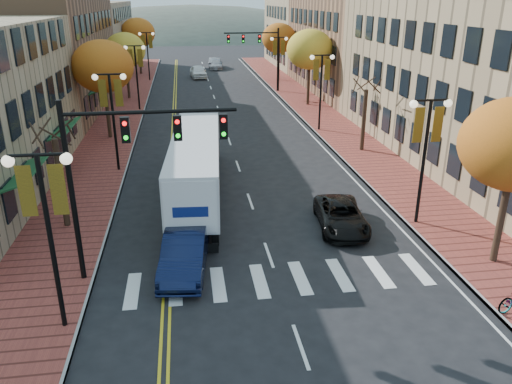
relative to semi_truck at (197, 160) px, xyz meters
name	(u,v)px	position (x,y,z in m)	size (l,w,h in m)	color
ground	(288,309)	(2.71, -11.12, -2.10)	(200.00, 200.00, 0.00)	black
sidewalk_left	(122,114)	(-6.29, 21.38, -2.03)	(4.00, 85.00, 0.15)	brown
sidewalk_right	(311,108)	(11.71, 21.38, -2.03)	(4.00, 85.00, 0.15)	brown
building_left_mid	(32,51)	(-14.29, 24.88, 3.40)	(12.00, 24.00, 11.00)	brown
building_left_far	(82,38)	(-14.29, 49.88, 2.65)	(12.00, 26.00, 9.50)	#9E8966
building_right_mid	(374,45)	(21.21, 30.88, 2.90)	(15.00, 24.00, 10.00)	brown
building_right_far	(323,29)	(21.21, 52.88, 3.40)	(15.00, 20.00, 11.00)	#9E8966
tree_left_a	(61,183)	(-6.29, -3.12, 0.15)	(0.28, 0.28, 4.20)	#382619
tree_left_b	(103,67)	(-6.29, 12.88, 3.34)	(4.48, 4.48, 7.21)	#382619
tree_left_c	(125,50)	(-6.29, 28.88, 2.95)	(4.16, 4.16, 6.69)	#382619
tree_left_d	(138,33)	(-6.29, 46.88, 3.50)	(4.61, 4.61, 7.42)	#382619
tree_right_b	(364,120)	(11.71, 6.88, 0.15)	(0.28, 0.28, 4.20)	#382619
tree_right_c	(310,50)	(11.71, 22.88, 3.34)	(4.48, 4.48, 7.21)	#382619
tree_right_d	(279,38)	(11.71, 38.88, 3.19)	(4.35, 4.35, 7.00)	#382619
lamp_left_a	(46,209)	(-4.79, -11.12, 2.19)	(1.96, 0.36, 6.05)	black
lamp_left_b	(112,103)	(-4.79, 4.88, 2.19)	(1.96, 0.36, 6.05)	black
lamp_left_c	(136,65)	(-4.79, 22.88, 2.19)	(1.96, 0.36, 6.05)	black
lamp_left_d	(147,47)	(-4.79, 40.88, 2.19)	(1.96, 0.36, 6.05)	black
lamp_right_a	(427,138)	(10.21, -5.12, 2.19)	(1.96, 0.36, 6.05)	black
lamp_right_b	(321,78)	(10.21, 12.88, 2.19)	(1.96, 0.36, 6.05)	black
lamp_right_c	(279,53)	(10.21, 30.88, 2.19)	(1.96, 0.36, 6.05)	black
traffic_mast_near	(123,157)	(-2.76, -8.13, 2.82)	(6.10, 0.35, 7.00)	black
traffic_mast_far	(261,48)	(8.19, 30.87, 2.82)	(6.10, 0.34, 7.00)	black
semi_truck	(197,160)	(0.00, 0.00, 0.00)	(3.29, 14.51, 3.60)	black
navy_sedan	(185,253)	(-0.80, -7.88, -1.32)	(1.65, 4.73, 1.56)	black
black_suv	(341,216)	(6.51, -4.99, -1.47)	(2.09, 4.54, 1.26)	black
car_far_white	(198,72)	(1.53, 42.76, -1.28)	(1.95, 4.84, 1.65)	white
car_far_silver	(216,64)	(4.52, 51.13, -1.43)	(1.89, 4.65, 1.35)	#9D9CA4
car_far_oncoming	(215,63)	(4.39, 52.76, -1.35)	(1.60, 4.58, 1.51)	#A8A9B0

